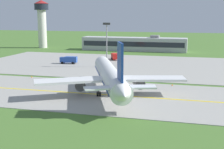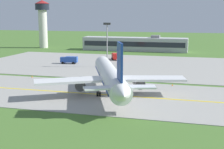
{
  "view_description": "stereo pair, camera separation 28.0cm",
  "coord_description": "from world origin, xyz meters",
  "px_view_note": "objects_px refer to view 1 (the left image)",
  "views": [
    {
      "loc": [
        15.52,
        -63.8,
        17.31
      ],
      "look_at": [
        -2.09,
        3.37,
        4.0
      ],
      "focal_mm": 50.36,
      "sensor_mm": 36.0,
      "label": 1
    },
    {
      "loc": [
        15.8,
        -63.73,
        17.31
      ],
      "look_at": [
        -2.09,
        3.37,
        4.0
      ],
      "focal_mm": 50.36,
      "sensor_mm": 36.0,
      "label": 2
    }
  ],
  "objects_px": {
    "service_truck_baggage": "(69,60)",
    "service_truck_catering": "(115,56)",
    "airplane_lead": "(110,76)",
    "control_tower": "(42,19)",
    "apron_light_mast": "(107,39)"
  },
  "relations": [
    {
      "from": "airplane_lead",
      "to": "service_truck_catering",
      "type": "distance_m",
      "value": 53.31
    },
    {
      "from": "airplane_lead",
      "to": "apron_light_mast",
      "type": "xyz_separation_m",
      "value": [
        -10.43,
        34.64,
        5.19
      ]
    },
    {
      "from": "service_truck_catering",
      "to": "apron_light_mast",
      "type": "distance_m",
      "value": 18.97
    },
    {
      "from": "service_truck_baggage",
      "to": "airplane_lead",
      "type": "bearing_deg",
      "value": -56.31
    },
    {
      "from": "control_tower",
      "to": "airplane_lead",
      "type": "bearing_deg",
      "value": -55.2
    },
    {
      "from": "service_truck_baggage",
      "to": "service_truck_catering",
      "type": "relative_size",
      "value": 0.98
    },
    {
      "from": "airplane_lead",
      "to": "service_truck_catering",
      "type": "bearing_deg",
      "value": 103.14
    },
    {
      "from": "service_truck_baggage",
      "to": "control_tower",
      "type": "bearing_deg",
      "value": 125.67
    },
    {
      "from": "service_truck_baggage",
      "to": "apron_light_mast",
      "type": "xyz_separation_m",
      "value": [
        15.03,
        -3.55,
        7.79
      ]
    },
    {
      "from": "apron_light_mast",
      "to": "airplane_lead",
      "type": "bearing_deg",
      "value": -73.25
    },
    {
      "from": "service_truck_catering",
      "to": "apron_light_mast",
      "type": "bearing_deg",
      "value": -84.42
    },
    {
      "from": "service_truck_baggage",
      "to": "service_truck_catering",
      "type": "bearing_deg",
      "value": 45.67
    },
    {
      "from": "airplane_lead",
      "to": "service_truck_catering",
      "type": "xyz_separation_m",
      "value": [
        -12.11,
        51.85,
        -2.6
      ]
    },
    {
      "from": "apron_light_mast",
      "to": "control_tower",
      "type": "bearing_deg",
      "value": 133.86
    },
    {
      "from": "airplane_lead",
      "to": "service_truck_catering",
      "type": "relative_size",
      "value": 6.0
    }
  ]
}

